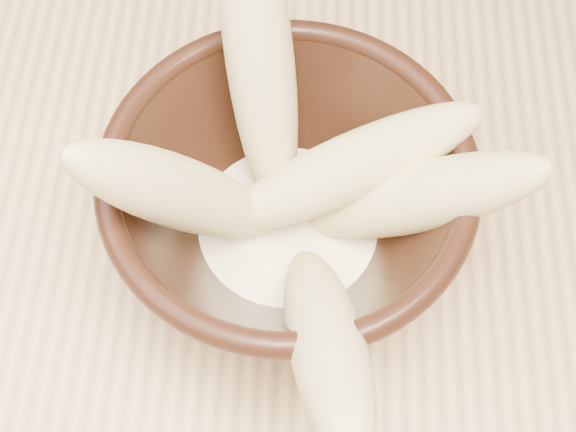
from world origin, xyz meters
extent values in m
cube|color=#DCB379|center=(0.00, 0.00, 0.73)|extent=(1.20, 0.80, 0.04)
cylinder|color=black|center=(-0.01, 0.05, 0.76)|extent=(0.09, 0.09, 0.01)
cylinder|color=black|center=(-0.01, 0.05, 0.78)|extent=(0.08, 0.08, 0.01)
torus|color=black|center=(-0.01, 0.05, 0.85)|extent=(0.20, 0.20, 0.01)
cylinder|color=#FDF4CB|center=(-0.01, 0.05, 0.79)|extent=(0.11, 0.11, 0.02)
ellipsoid|color=#C7BC75|center=(-0.03, 0.10, 0.87)|extent=(0.06, 0.13, 0.17)
ellipsoid|color=#C7BC75|center=(-0.06, 0.03, 0.85)|extent=(0.12, 0.08, 0.15)
ellipsoid|color=#C7BC75|center=(0.06, 0.04, 0.84)|extent=(0.14, 0.05, 0.12)
ellipsoid|color=#C7BC75|center=(0.02, 0.06, 0.84)|extent=(0.16, 0.08, 0.09)
ellipsoid|color=#C7BC75|center=(0.01, -0.04, 0.84)|extent=(0.06, 0.16, 0.13)
camera|label=1|loc=(0.00, -0.16, 1.20)|focal=50.00mm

